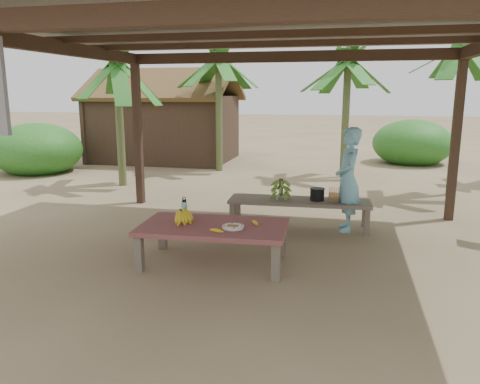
% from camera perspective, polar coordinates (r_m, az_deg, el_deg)
% --- Properties ---
extents(ground, '(80.00, 80.00, 0.00)m').
position_cam_1_polar(ground, '(6.38, 2.58, -7.23)').
color(ground, brown).
rests_on(ground, ground).
extents(pavilion, '(6.60, 5.60, 2.95)m').
position_cam_1_polar(pavilion, '(6.05, 2.68, 18.44)').
color(pavilion, black).
rests_on(pavilion, ground).
extents(work_table, '(1.84, 1.08, 0.50)m').
position_cam_1_polar(work_table, '(5.82, -3.24, -4.63)').
color(work_table, brown).
rests_on(work_table, ground).
extents(bench, '(2.22, 0.68, 0.45)m').
position_cam_1_polar(bench, '(7.43, 7.22, -1.35)').
color(bench, brown).
rests_on(bench, ground).
extents(ripe_banana_bunch, '(0.35, 0.32, 0.19)m').
position_cam_1_polar(ripe_banana_bunch, '(5.92, -7.24, -2.82)').
color(ripe_banana_bunch, yellow).
rests_on(ripe_banana_bunch, work_table).
extents(plate, '(0.27, 0.27, 0.04)m').
position_cam_1_polar(plate, '(5.64, -0.86, -4.29)').
color(plate, white).
rests_on(plate, work_table).
extents(loose_banana_front, '(0.17, 0.07, 0.04)m').
position_cam_1_polar(loose_banana_front, '(5.48, -2.85, -4.72)').
color(loose_banana_front, yellow).
rests_on(loose_banana_front, work_table).
extents(loose_banana_side, '(0.12, 0.14, 0.04)m').
position_cam_1_polar(loose_banana_side, '(5.80, 1.87, -3.77)').
color(loose_banana_side, yellow).
rests_on(loose_banana_side, work_table).
extents(water_flask, '(0.08, 0.08, 0.28)m').
position_cam_1_polar(water_flask, '(6.11, -6.80, -2.09)').
color(water_flask, '#42CACE').
rests_on(water_flask, work_table).
extents(green_banana_stalk, '(0.31, 0.31, 0.34)m').
position_cam_1_polar(green_banana_stalk, '(7.40, 5.02, 0.45)').
color(green_banana_stalk, '#598C2D').
rests_on(green_banana_stalk, bench).
extents(cooking_pot, '(0.22, 0.22, 0.19)m').
position_cam_1_polar(cooking_pot, '(7.39, 9.39, -0.31)').
color(cooking_pot, black).
rests_on(cooking_pot, bench).
extents(skewer_rack, '(0.18, 0.09, 0.24)m').
position_cam_1_polar(skewer_rack, '(7.33, 11.36, -0.27)').
color(skewer_rack, '#A57F47').
rests_on(skewer_rack, bench).
extents(woman, '(0.44, 0.62, 1.60)m').
position_cam_1_polar(woman, '(7.32, 13.01, 1.48)').
color(woman, '#73BDDA').
rests_on(woman, ground).
extents(hut, '(4.40, 3.43, 2.85)m').
position_cam_1_polar(hut, '(15.03, -8.98, 8.08)').
color(hut, black).
rests_on(hut, ground).
extents(banana_plant_ne, '(1.80, 1.80, 3.29)m').
position_cam_1_polar(banana_plant_ne, '(10.58, 25.54, 14.66)').
color(banana_plant_ne, '#596638').
rests_on(banana_plant_ne, ground).
extents(banana_plant_n, '(1.80, 1.80, 3.12)m').
position_cam_1_polar(banana_plant_n, '(12.02, 13.00, 14.27)').
color(banana_plant_n, '#596638').
rests_on(banana_plant_n, ground).
extents(banana_plant_nw, '(1.80, 1.80, 3.25)m').
position_cam_1_polar(banana_plant_nw, '(12.74, -2.63, 14.97)').
color(banana_plant_nw, '#596638').
rests_on(banana_plant_nw, ground).
extents(banana_plant_w, '(1.80, 1.80, 2.94)m').
position_cam_1_polar(banana_plant_w, '(10.98, -14.74, 13.51)').
color(banana_plant_w, '#596638').
rests_on(banana_plant_w, ground).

